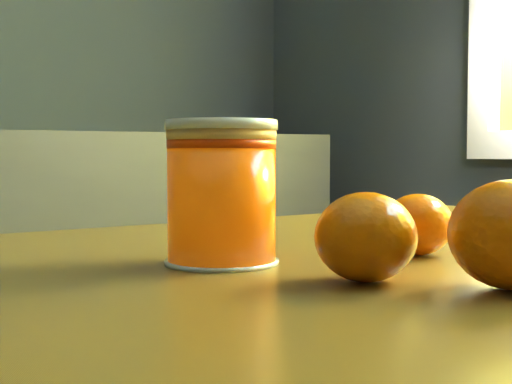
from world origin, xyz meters
TOP-DOWN VIEW (x-y plane):
  - juice_glass at (0.77, 0.11)m, footprint 0.08×0.08m
  - orange_front at (0.82, -0.00)m, footprint 0.08×0.08m
  - orange_back at (0.93, 0.07)m, footprint 0.07×0.07m
  - orange_extra at (0.88, -0.06)m, footprint 0.09×0.09m

SIDE VIEW (x-z plane):
  - orange_back at x=0.93m, z-range 0.77..0.82m
  - orange_front at x=0.82m, z-range 0.77..0.83m
  - orange_extra at x=0.88m, z-range 0.77..0.83m
  - juice_glass at x=0.77m, z-range 0.77..0.87m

